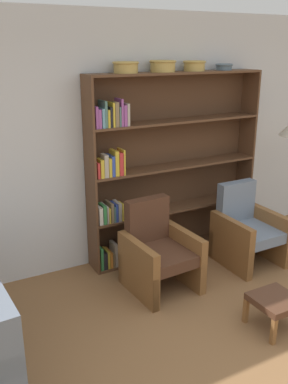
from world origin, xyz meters
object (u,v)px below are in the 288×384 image
object	(u,v)px
bowl_terracotta	(126,67)
bowl_sage	(163,65)
footstool	(275,303)
armchair_cushioned	(247,230)
bowl_slate	(224,66)
bookshelf	(161,171)
bowl_copper	(194,65)
armchair_leather	(158,252)

from	to	relation	value
bowl_terracotta	bowl_sage	distance (m)	0.43
footstool	armchair_cushioned	bearing A→B (deg)	60.38
bowl_sage	bowl_slate	bearing A→B (deg)	0.00
bowl_sage	bowl_slate	xyz separation A→B (m)	(0.82, 0.00, -0.03)
bookshelf	footstool	size ratio (longest dim) A/B	5.51
bowl_terracotta	bowl_copper	size ratio (longest dim) A/B	1.06
bookshelf	footstool	xyz separation A→B (m)	(0.14, -1.76, -0.78)
armchair_leather	footstool	xyz separation A→B (m)	(0.55, -1.10, -0.14)
bowl_sage	footstool	world-z (taller)	bowl_sage
bookshelf	armchair_cushioned	size ratio (longest dim) A/B	2.36
bowl_copper	armchair_cushioned	size ratio (longest dim) A/B	0.28
armchair_cushioned	footstool	world-z (taller)	armchair_cushioned
armchair_leather	armchair_cushioned	bearing A→B (deg)	176.79
bookshelf	bowl_copper	bearing A→B (deg)	-3.95
bowl_slate	footstool	world-z (taller)	bowl_slate
bowl_copper	armchair_cushioned	distance (m)	1.95
bowl_copper	bookshelf	bearing A→B (deg)	176.05
armchair_leather	bowl_slate	bearing A→B (deg)	-155.60
footstool	armchair_leather	bearing A→B (deg)	116.62
bowl_copper	armchair_cushioned	bearing A→B (deg)	-59.64
bowl_terracotta	bowl_slate	distance (m)	1.25
bowl_sage	armchair_leather	xyz separation A→B (m)	(-0.40, -0.64, -1.81)
bowl_copper	armchair_leather	bearing A→B (deg)	-141.64
bookshelf	armchair_leather	world-z (taller)	bookshelf
bowl_terracotta	armchair_leather	world-z (taller)	bowl_terracotta
bowl_terracotta	bowl_slate	bearing A→B (deg)	0.00
bowl_sage	bowl_copper	size ratio (longest dim) A/B	1.12
bowl_copper	footstool	world-z (taller)	bowl_copper
bowl_terracotta	bookshelf	bearing A→B (deg)	3.42
bowl_terracotta	armchair_cushioned	bearing A→B (deg)	-27.72
bookshelf	armchair_cushioned	xyz separation A→B (m)	(0.76, -0.66, -0.64)
bookshelf	bowl_terracotta	bearing A→B (deg)	-176.58
bowl_slate	bowl_sage	bearing A→B (deg)	180.00
bowl_copper	bowl_slate	world-z (taller)	bowl_copper
armchair_cushioned	footstool	bearing A→B (deg)	60.09
bowl_terracotta	armchair_cushioned	size ratio (longest dim) A/B	0.30
bowl_sage	armchair_leather	world-z (taller)	bowl_sage
bowl_copper	bowl_slate	size ratio (longest dim) A/B	1.27
bowl_copper	footstool	xyz separation A→B (m)	(-0.25, -1.74, -1.94)
bowl_slate	bowl_copper	bearing A→B (deg)	180.00
bowl_terracotta	bowl_slate	xyz separation A→B (m)	(1.25, 0.00, -0.02)
armchair_leather	footstool	bearing A→B (deg)	113.40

